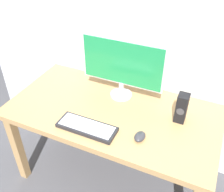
{
  "coord_description": "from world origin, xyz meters",
  "views": [
    {
      "loc": [
        0.58,
        -1.28,
        1.88
      ],
      "look_at": [
        -0.0,
        0.0,
        0.84
      ],
      "focal_mm": 41.64,
      "sensor_mm": 36.0,
      "label": 1
    }
  ],
  "objects_px": {
    "monitor": "(122,65)",
    "keyboard_primary": "(87,127)",
    "desk": "(112,119)",
    "speaker_right": "(182,108)",
    "mouse": "(140,136)"
  },
  "relations": [
    {
      "from": "keyboard_primary",
      "to": "monitor",
      "type": "bearing_deg",
      "value": 82.21
    },
    {
      "from": "keyboard_primary",
      "to": "desk",
      "type": "bearing_deg",
      "value": 73.78
    },
    {
      "from": "keyboard_primary",
      "to": "speaker_right",
      "type": "xyz_separation_m",
      "value": [
        0.52,
        0.33,
        0.09
      ]
    },
    {
      "from": "desk",
      "to": "keyboard_primary",
      "type": "height_order",
      "value": "keyboard_primary"
    },
    {
      "from": "mouse",
      "to": "monitor",
      "type": "bearing_deg",
      "value": 130.95
    },
    {
      "from": "desk",
      "to": "keyboard_primary",
      "type": "relative_size",
      "value": 3.8
    },
    {
      "from": "monitor",
      "to": "mouse",
      "type": "xyz_separation_m",
      "value": [
        0.28,
        -0.38,
        -0.24
      ]
    },
    {
      "from": "desk",
      "to": "speaker_right",
      "type": "height_order",
      "value": "speaker_right"
    },
    {
      "from": "monitor",
      "to": "keyboard_primary",
      "type": "xyz_separation_m",
      "value": [
        -0.06,
        -0.43,
        -0.24
      ]
    },
    {
      "from": "keyboard_primary",
      "to": "mouse",
      "type": "xyz_separation_m",
      "value": [
        0.34,
        0.06,
        0.01
      ]
    },
    {
      "from": "mouse",
      "to": "speaker_right",
      "type": "bearing_deg",
      "value": 60.76
    },
    {
      "from": "mouse",
      "to": "speaker_right",
      "type": "distance_m",
      "value": 0.34
    },
    {
      "from": "monitor",
      "to": "mouse",
      "type": "distance_m",
      "value": 0.53
    },
    {
      "from": "desk",
      "to": "speaker_right",
      "type": "bearing_deg",
      "value": 11.16
    },
    {
      "from": "monitor",
      "to": "keyboard_primary",
      "type": "distance_m",
      "value": 0.5
    }
  ]
}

